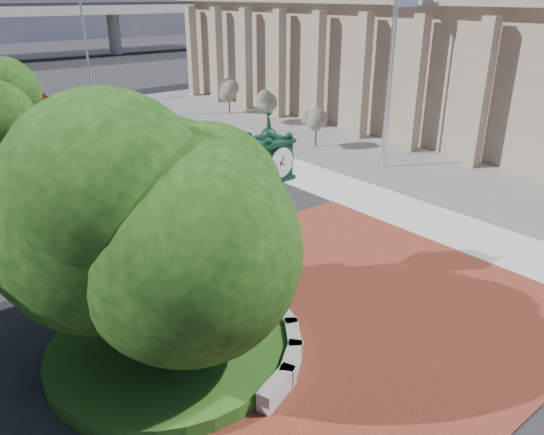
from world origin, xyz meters
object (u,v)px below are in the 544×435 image
Objects in this scene: parked_car at (35,100)px; post_clock at (269,192)px; street_lamp_near at (89,46)px; flagpole_b at (391,77)px; flagpole_a at (389,67)px.

post_clock is at bearing -99.88° from parked_car.
street_lamp_near is at bearing 78.88° from post_clock.
street_lamp_near is (2.61, -6.05, 4.32)m from parked_car.
post_clock is 13.42m from flagpole_b.
flagpole_b is 22.70m from street_lamp_near.
post_clock is 0.58× the size of flagpole_b.
flagpole_b is at bearing -72.25° from street_lamp_near.
flagpole_a is 2.28m from flagpole_b.
post_clock is at bearing -156.55° from flagpole_b.
flagpole_a is (11.22, -26.14, 4.17)m from parked_car.
street_lamp_near is at bearing -71.87° from parked_car.
street_lamp_near is at bearing 113.18° from flagpole_a.
street_lamp_near is (5.29, 26.91, 2.15)m from post_clock.
post_clock is 0.55× the size of flagpole_a.
post_clock reaches higher than parked_car.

